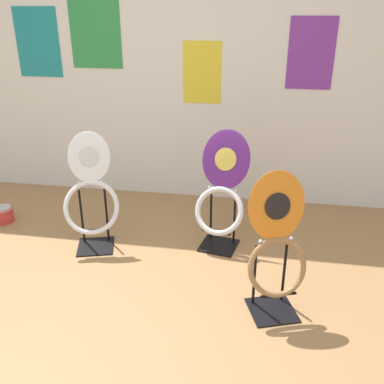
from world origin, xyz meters
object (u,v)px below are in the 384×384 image
Objects in this scene: toilet_seat_display_orange_sun at (276,246)px; toilet_seat_display_white_plain at (91,199)px; toilet_seat_display_purple_note at (221,196)px; paint_can at (3,214)px.

toilet_seat_display_white_plain is at bearing 158.10° from toilet_seat_display_orange_sun.
toilet_seat_display_purple_note is at bearing 118.35° from toilet_seat_display_orange_sun.
toilet_seat_display_white_plain is at bearing -168.79° from toilet_seat_display_purple_note.
toilet_seat_display_orange_sun is 1.00× the size of toilet_seat_display_purple_note.
toilet_seat_display_orange_sun is at bearing -21.90° from toilet_seat_display_white_plain.
toilet_seat_display_purple_note is 1.99m from paint_can.
toilet_seat_display_orange_sun reaches higher than toilet_seat_display_white_plain.
toilet_seat_display_purple_note reaches higher than paint_can.
toilet_seat_display_white_plain is at bearing -15.29° from paint_can.
toilet_seat_display_orange_sun is at bearing -61.65° from toilet_seat_display_purple_note.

